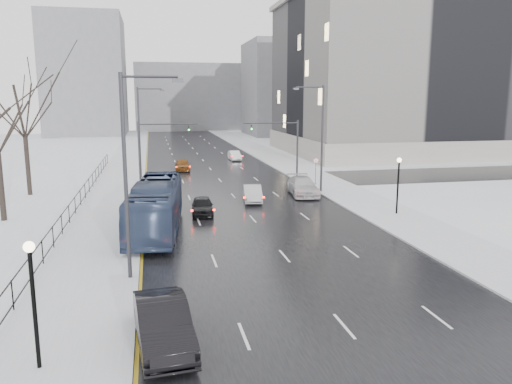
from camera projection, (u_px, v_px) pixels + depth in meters
road at (208, 167)px, 64.74m from camera, size 16.00×150.00×0.04m
cross_road at (221, 182)px, 53.20m from camera, size 130.00×10.00×0.04m
sidewalk_left at (125, 169)px, 62.61m from camera, size 5.00×150.00×0.16m
sidewalk_right at (287, 164)px, 66.84m from camera, size 5.00×150.00×0.16m
park_strip at (45, 171)px, 60.70m from camera, size 14.00×150.00×0.12m
tree_park_d at (4, 222)px, 36.15m from camera, size 8.75×8.75×12.50m
tree_park_e at (30, 196)px, 45.69m from camera, size 9.45×9.45×13.50m
iron_fence at (64, 219)px, 33.10m from camera, size 0.06×70.00×1.30m
streetlight_r_mid at (320, 133)px, 46.11m from camera, size 2.95×0.25×10.00m
streetlight_l_near at (130, 167)px, 23.58m from camera, size 2.95×0.25×10.00m
streetlight_l_far at (141, 128)px, 54.36m from camera, size 2.95×0.25×10.00m
lamppost_l at (32, 287)px, 15.82m from camera, size 0.36×0.36×4.28m
lamppost_r_mid at (398, 177)px, 37.56m from camera, size 0.36×0.36×4.28m
mast_signal_right at (288, 142)px, 53.91m from camera, size 6.10×0.33×6.50m
mast_signal_left at (150, 145)px, 50.96m from camera, size 6.10×0.33×6.50m
no_uturn_sign at (316, 163)px, 50.78m from camera, size 0.60×0.06×2.70m
civic_building at (413, 83)px, 81.25m from camera, size 41.00×31.00×24.80m
bldg_far_right at (297, 89)px, 121.24m from camera, size 24.00×20.00×22.00m
bldg_far_left at (86, 76)px, 120.22m from camera, size 18.00×22.00×28.00m
bldg_far_center at (190, 97)px, 140.81m from camera, size 30.00×18.00×18.00m
sedan_left_near at (163, 323)px, 17.84m from camera, size 2.29×5.32×1.70m
bus at (156, 206)px, 33.17m from camera, size 4.12×12.39×3.39m
sedan_center_near at (202, 206)px, 38.14m from camera, size 1.89×4.09×1.36m
sedan_right_near at (252, 193)px, 42.94m from camera, size 2.04×4.45×1.41m
sedan_right_far at (303, 186)px, 45.69m from camera, size 2.87×5.95×1.67m
sedan_center_far at (183, 165)px, 61.24m from camera, size 1.85×4.36×1.47m
sedan_right_distant at (235, 155)px, 71.63m from camera, size 1.49×4.05×1.33m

